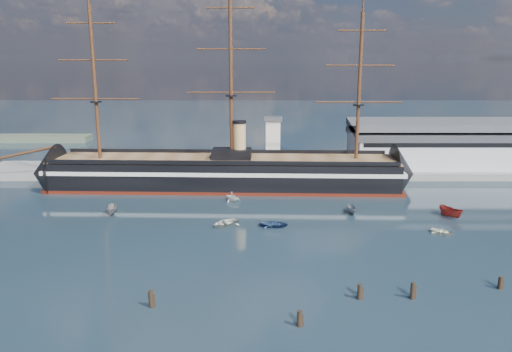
{
  "coord_description": "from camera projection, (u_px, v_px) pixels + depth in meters",
  "views": [
    {
      "loc": [
        -1.29,
        -66.02,
        32.8
      ],
      "look_at": [
        -1.62,
        35.0,
        9.0
      ],
      "focal_mm": 35.0,
      "sensor_mm": 36.0,
      "label": 1
    }
  ],
  "objects": [
    {
      "name": "ground",
      "position": [
        263.0,
        210.0,
        110.71
      ],
      "size": [
        600.0,
        600.0,
        0.0
      ],
      "primitive_type": "plane",
      "color": "#18242C",
      "rests_on": "ground"
    },
    {
      "name": "quay",
      "position": [
        296.0,
        174.0,
        145.72
      ],
      "size": [
        180.0,
        18.0,
        2.0
      ],
      "primitive_type": "cube",
      "color": "slate",
      "rests_on": "ground"
    },
    {
      "name": "warehouse",
      "position": [
        457.0,
        145.0,
        147.63
      ],
      "size": [
        63.0,
        21.0,
        11.6
      ],
      "color": "#B7BABC",
      "rests_on": "ground"
    },
    {
      "name": "quay_tower",
      "position": [
        273.0,
        143.0,
        140.58
      ],
      "size": [
        5.0,
        5.0,
        15.0
      ],
      "color": "silver",
      "rests_on": "ground"
    },
    {
      "name": "warship",
      "position": [
        218.0,
        172.0,
        129.29
      ],
      "size": [
        113.14,
        19.17,
        53.94
      ],
      "rotation": [
        0.0,
        0.0,
        -0.03
      ],
      "color": "black",
      "rests_on": "ground"
    },
    {
      "name": "motorboat_a",
      "position": [
        112.0,
        215.0,
        107.39
      ],
      "size": [
        6.64,
        2.97,
        2.58
      ],
      "primitive_type": "imported",
      "rotation": [
        0.0,
        0.0,
        0.1
      ],
      "color": "slate",
      "rests_on": "ground"
    },
    {
      "name": "motorboat_b",
      "position": [
        274.0,
        227.0,
        99.78
      ],
      "size": [
        1.84,
        3.7,
        1.66
      ],
      "primitive_type": "imported",
      "rotation": [
        0.0,
        0.0,
        1.45
      ],
      "color": "navy",
      "rests_on": "ground"
    },
    {
      "name": "motorboat_c",
      "position": [
        352.0,
        214.0,
        108.14
      ],
      "size": [
        5.52,
        2.27,
        2.17
      ],
      "primitive_type": "imported",
      "rotation": [
        0.0,
        0.0,
        0.05
      ],
      "color": "slate",
      "rests_on": "ground"
    },
    {
      "name": "motorboat_d",
      "position": [
        232.0,
        201.0,
        117.62
      ],
      "size": [
        6.93,
        7.01,
        2.52
      ],
      "primitive_type": "imported",
      "rotation": [
        0.0,
        0.0,
        0.8
      ],
      "color": "silver",
      "rests_on": "ground"
    },
    {
      "name": "motorboat_e",
      "position": [
        442.0,
        234.0,
        95.79
      ],
      "size": [
        2.61,
        2.8,
        1.28
      ],
      "primitive_type": "imported",
      "rotation": [
        0.0,
        0.0,
        0.87
      ],
      "color": "beige",
      "rests_on": "ground"
    },
    {
      "name": "motorboat_f",
      "position": [
        450.0,
        217.0,
        105.88
      ],
      "size": [
        7.27,
        5.48,
        2.76
      ],
      "primitive_type": "imported",
      "rotation": [
        0.0,
        0.0,
        0.49
      ],
      "color": "maroon",
      "rests_on": "ground"
    },
    {
      "name": "motorboat_g",
      "position": [
        225.0,
        226.0,
        100.45
      ],
      "size": [
        3.55,
        3.72,
        1.72
      ],
      "primitive_type": "imported",
      "rotation": [
        0.0,
        0.0,
        -0.84
      ],
      "color": "beige",
      "rests_on": "ground"
    },
    {
      "name": "piling_near_left",
      "position": [
        151.0,
        307.0,
        67.53
      ],
      "size": [
        0.64,
        0.64,
        3.2
      ],
      "primitive_type": "cylinder",
      "color": "black",
      "rests_on": "ground"
    },
    {
      "name": "piling_near_mid",
      "position": [
        299.0,
        326.0,
        62.66
      ],
      "size": [
        0.64,
        0.64,
        2.85
      ],
      "primitive_type": "cylinder",
      "color": "black",
      "rests_on": "ground"
    },
    {
      "name": "piling_near_right",
      "position": [
        412.0,
        299.0,
        69.86
      ],
      "size": [
        0.64,
        0.64,
        3.16
      ],
      "primitive_type": "cylinder",
      "color": "black",
      "rests_on": "ground"
    },
    {
      "name": "piling_far_right",
      "position": [
        500.0,
        289.0,
        72.87
      ],
      "size": [
        0.64,
        0.64,
        2.62
      ],
      "primitive_type": "cylinder",
      "color": "black",
      "rests_on": "ground"
    },
    {
      "name": "piling_extra",
      "position": [
        359.0,
        299.0,
        69.81
      ],
      "size": [
        0.64,
        0.64,
        2.94
      ],
      "primitive_type": "cylinder",
      "color": "black",
      "rests_on": "ground"
    }
  ]
}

